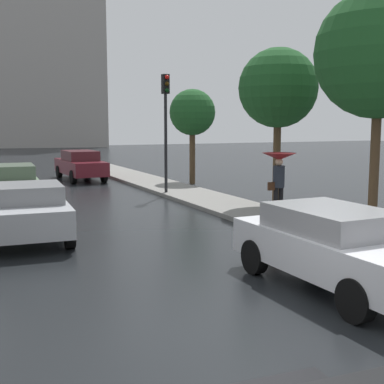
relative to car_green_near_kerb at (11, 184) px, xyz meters
The scene contains 11 objects.
ground 13.56m from the car_green_near_kerb, 83.36° to the right, with size 120.00×120.00×0.00m, color black.
car_green_near_kerb is the anchor object (origin of this frame).
car_maroon_mid_road 7.95m from the car_green_near_kerb, 59.88° to the left, with size 1.88×4.61×1.49m.
car_white_far_ahead 13.01m from the car_green_near_kerb, 71.20° to the right, with size 1.87×4.16×1.42m.
car_silver_far_lane 6.17m from the car_green_near_kerb, 91.84° to the right, with size 2.10×3.95×1.41m.
pedestrian_with_umbrella_near 9.55m from the car_green_near_kerb, 43.11° to the right, with size 1.00×1.00×1.87m.
traffic_light 6.40m from the car_green_near_kerb, ahead, with size 0.26×0.39×4.63m.
street_tree_near 9.93m from the car_green_near_kerb, 28.35° to the right, with size 2.68×2.68×5.40m.
street_tree_mid 12.81m from the car_green_near_kerb, 46.39° to the right, with size 3.39×3.39×6.38m.
street_tree_far 9.49m from the car_green_near_kerb, 20.31° to the left, with size 2.18×2.18×4.48m.
distant_tower 47.90m from the car_green_near_kerb, 78.75° to the left, with size 14.17×8.62×28.70m.
Camera 1 is at (-3.31, -5.84, 2.89)m, focal length 48.33 mm.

